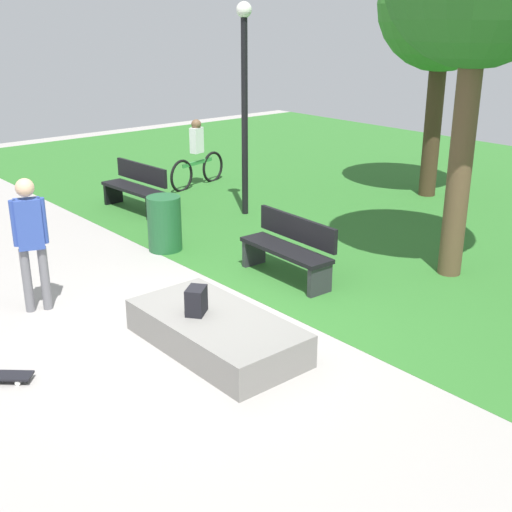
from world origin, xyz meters
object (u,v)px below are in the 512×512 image
(tree_slender_maple, at_px, (444,6))
(cyclist_on_bicycle, at_px, (197,158))
(concrete_ledge, at_px, (216,332))
(skater_performing_trick, at_px, (31,235))
(trash_bin, at_px, (165,224))
(park_bench_center_lawn, at_px, (136,186))
(lamp_post, at_px, (244,89))
(park_bench_far_left, at_px, (289,247))
(backpack_on_ledge, at_px, (196,301))

(tree_slender_maple, distance_m, cyclist_on_bicycle, 5.95)
(concrete_ledge, bearing_deg, tree_slender_maple, 108.65)
(concrete_ledge, height_order, skater_performing_trick, skater_performing_trick)
(trash_bin, bearing_deg, park_bench_center_lawn, 159.70)
(park_bench_center_lawn, relative_size, lamp_post, 0.42)
(park_bench_far_left, distance_m, park_bench_center_lawn, 4.57)
(skater_performing_trick, relative_size, park_bench_far_left, 1.09)
(concrete_ledge, relative_size, lamp_post, 0.57)
(park_bench_center_lawn, distance_m, lamp_post, 2.87)
(concrete_ledge, xyz_separation_m, backpack_on_ledge, (-0.22, -0.11, 0.35))
(backpack_on_ledge, distance_m, park_bench_center_lawn, 5.90)
(trash_bin, bearing_deg, park_bench_far_left, 17.60)
(concrete_ledge, height_order, backpack_on_ledge, backpack_on_ledge)
(tree_slender_maple, bearing_deg, park_bench_center_lawn, -119.68)
(concrete_ledge, relative_size, cyclist_on_bicycle, 1.24)
(tree_slender_maple, xyz_separation_m, cyclist_on_bicycle, (-3.85, -3.25, -3.16))
(skater_performing_trick, bearing_deg, park_bench_far_left, 68.22)
(backpack_on_ledge, bearing_deg, park_bench_center_lawn, 28.20)
(concrete_ledge, relative_size, skater_performing_trick, 1.24)
(concrete_ledge, xyz_separation_m, trash_bin, (-3.25, 1.42, 0.26))
(lamp_post, bearing_deg, skater_performing_trick, -71.11)
(concrete_ledge, xyz_separation_m, lamp_post, (-4.01, 3.75, 2.18))
(skater_performing_trick, xyz_separation_m, cyclist_on_bicycle, (-4.08, 5.50, -0.41))
(trash_bin, bearing_deg, lamp_post, 108.17)
(concrete_ledge, height_order, park_bench_center_lawn, park_bench_center_lawn)
(backpack_on_ledge, distance_m, lamp_post, 5.72)
(lamp_post, relative_size, cyclist_on_bicycle, 2.18)
(park_bench_far_left, relative_size, park_bench_center_lawn, 1.00)
(park_bench_center_lawn, height_order, cyclist_on_bicycle, cyclist_on_bicycle)
(concrete_ledge, height_order, trash_bin, trash_bin)
(trash_bin, bearing_deg, tree_slender_maple, 83.75)
(concrete_ledge, height_order, tree_slender_maple, tree_slender_maple)
(backpack_on_ledge, relative_size, skater_performing_trick, 0.18)
(tree_slender_maple, height_order, cyclist_on_bicycle, tree_slender_maple)
(backpack_on_ledge, bearing_deg, cyclist_on_bicycle, 16.47)
(backpack_on_ledge, distance_m, park_bench_far_left, 2.38)
(park_bench_center_lawn, bearing_deg, cyclist_on_bicycle, 111.53)
(park_bench_far_left, height_order, tree_slender_maple, tree_slender_maple)
(park_bench_far_left, bearing_deg, lamp_post, 151.26)
(concrete_ledge, xyz_separation_m, skater_performing_trick, (-2.34, -1.14, 0.84))
(park_bench_far_left, xyz_separation_m, cyclist_on_bicycle, (-5.38, 2.24, 0.15))
(backpack_on_ledge, bearing_deg, trash_bin, 25.42)
(skater_performing_trick, xyz_separation_m, trash_bin, (-0.91, 2.56, -0.59))
(skater_performing_trick, distance_m, park_bench_center_lawn, 4.77)
(skater_performing_trick, relative_size, tree_slender_maple, 0.34)
(tree_slender_maple, distance_m, lamp_post, 4.36)
(lamp_post, bearing_deg, park_bench_center_lawn, -137.33)
(backpack_on_ledge, bearing_deg, park_bench_far_left, -17.64)
(concrete_ledge, distance_m, skater_performing_trick, 2.74)
(cyclist_on_bicycle, bearing_deg, lamp_post, -14.08)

